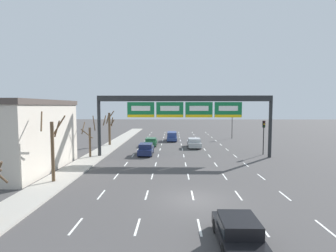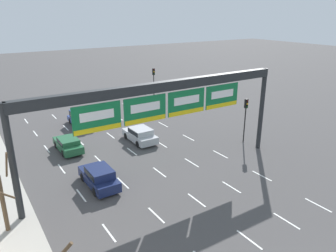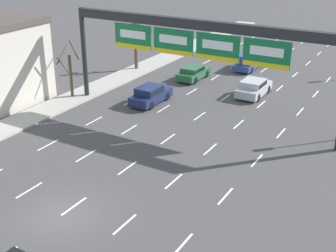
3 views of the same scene
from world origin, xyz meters
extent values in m
plane|color=#474444|center=(0.00, 0.00, 0.00)|extent=(220.00, 220.00, 0.00)
cube|color=white|center=(-6.60, 6.00, 0.01)|extent=(0.12, 2.00, 0.01)
cube|color=white|center=(-6.60, 11.00, 0.01)|extent=(0.12, 2.00, 0.01)
cube|color=white|center=(-6.60, 16.00, 0.01)|extent=(0.12, 2.00, 0.01)
cube|color=white|center=(-6.60, 21.00, 0.01)|extent=(0.12, 2.00, 0.01)
cube|color=white|center=(-6.60, 26.00, 0.01)|extent=(0.12, 2.00, 0.01)
cube|color=white|center=(-6.60, 31.00, 0.01)|extent=(0.12, 2.00, 0.01)
cube|color=white|center=(-6.60, 36.00, 0.01)|extent=(0.12, 2.00, 0.01)
cube|color=white|center=(-6.60, 41.00, 0.01)|extent=(0.12, 2.00, 0.01)
cube|color=white|center=(-6.60, 46.00, 0.01)|extent=(0.12, 2.00, 0.01)
cube|color=white|center=(-3.30, 1.00, 0.01)|extent=(0.12, 2.00, 0.01)
cube|color=white|center=(-3.30, 6.00, 0.01)|extent=(0.12, 2.00, 0.01)
cube|color=white|center=(-3.30, 11.00, 0.01)|extent=(0.12, 2.00, 0.01)
cube|color=white|center=(-3.30, 16.00, 0.01)|extent=(0.12, 2.00, 0.01)
cube|color=white|center=(-3.30, 21.00, 0.01)|extent=(0.12, 2.00, 0.01)
cube|color=white|center=(-3.30, 26.00, 0.01)|extent=(0.12, 2.00, 0.01)
cube|color=white|center=(-3.30, 31.00, 0.01)|extent=(0.12, 2.00, 0.01)
cube|color=white|center=(-3.30, 36.00, 0.01)|extent=(0.12, 2.00, 0.01)
cube|color=white|center=(-3.30, 41.00, 0.01)|extent=(0.12, 2.00, 0.01)
cube|color=white|center=(-3.30, 46.00, 0.01)|extent=(0.12, 2.00, 0.01)
cube|color=white|center=(0.00, 1.00, 0.01)|extent=(0.12, 2.00, 0.01)
cube|color=white|center=(0.00, 6.00, 0.01)|extent=(0.12, 2.00, 0.01)
cube|color=white|center=(0.00, 11.00, 0.01)|extent=(0.12, 2.00, 0.01)
cube|color=white|center=(0.00, 16.00, 0.01)|extent=(0.12, 2.00, 0.01)
cube|color=white|center=(0.00, 21.00, 0.01)|extent=(0.12, 2.00, 0.01)
cube|color=white|center=(0.00, 26.00, 0.01)|extent=(0.12, 2.00, 0.01)
cube|color=white|center=(0.00, 31.00, 0.01)|extent=(0.12, 2.00, 0.01)
cube|color=white|center=(0.00, 36.00, 0.01)|extent=(0.12, 2.00, 0.01)
cube|color=white|center=(0.00, 41.00, 0.01)|extent=(0.12, 2.00, 0.01)
cube|color=white|center=(0.00, 46.00, 0.01)|extent=(0.12, 2.00, 0.01)
cube|color=white|center=(3.30, 1.00, 0.01)|extent=(0.12, 2.00, 0.01)
cube|color=white|center=(3.30, 6.00, 0.01)|extent=(0.12, 2.00, 0.01)
cube|color=white|center=(3.30, 11.00, 0.01)|extent=(0.12, 2.00, 0.01)
cube|color=white|center=(3.30, 16.00, 0.01)|extent=(0.12, 2.00, 0.01)
cube|color=white|center=(3.30, 21.00, 0.01)|extent=(0.12, 2.00, 0.01)
cube|color=white|center=(3.30, 26.00, 0.01)|extent=(0.12, 2.00, 0.01)
cube|color=white|center=(3.30, 31.00, 0.01)|extent=(0.12, 2.00, 0.01)
cube|color=white|center=(3.30, 36.00, 0.01)|extent=(0.12, 2.00, 0.01)
cube|color=white|center=(3.30, 41.00, 0.01)|extent=(0.12, 2.00, 0.01)
cube|color=white|center=(3.30, 46.00, 0.01)|extent=(0.12, 2.00, 0.01)
cube|color=white|center=(6.60, 1.00, 0.01)|extent=(0.12, 2.00, 0.01)
cube|color=white|center=(6.60, 6.00, 0.01)|extent=(0.12, 2.00, 0.01)
cube|color=white|center=(6.60, 11.00, 0.01)|extent=(0.12, 2.00, 0.01)
cube|color=white|center=(6.60, 16.00, 0.01)|extent=(0.12, 2.00, 0.01)
cube|color=white|center=(6.60, 21.00, 0.01)|extent=(0.12, 2.00, 0.01)
cube|color=white|center=(6.60, 26.00, 0.01)|extent=(0.12, 2.00, 0.01)
cube|color=white|center=(6.60, 31.00, 0.01)|extent=(0.12, 2.00, 0.01)
cylinder|color=#232628|center=(-10.70, 15.22, 3.85)|extent=(0.42, 0.42, 7.70)
cube|color=#232628|center=(0.00, 15.22, 7.35)|extent=(21.40, 0.60, 0.70)
cube|color=#116B38|center=(-5.38, 14.88, 5.96)|extent=(3.34, 0.08, 1.89)
cube|color=white|center=(-5.38, 14.83, 6.13)|extent=(2.34, 0.02, 0.60)
cube|color=yellow|center=(-5.38, 14.83, 5.19)|extent=(3.27, 0.02, 0.34)
cube|color=#116B38|center=(-1.79, 14.88, 5.96)|extent=(3.34, 0.08, 1.89)
cube|color=white|center=(-1.79, 14.83, 6.13)|extent=(2.34, 0.02, 0.60)
cube|color=yellow|center=(-1.79, 14.83, 5.19)|extent=(3.27, 0.02, 0.34)
cube|color=#116B38|center=(1.79, 14.88, 5.96)|extent=(3.34, 0.08, 1.89)
cube|color=white|center=(1.79, 14.83, 6.13)|extent=(2.34, 0.02, 0.60)
cube|color=yellow|center=(1.79, 14.83, 5.19)|extent=(3.27, 0.02, 0.34)
cube|color=#116B38|center=(5.38, 14.88, 5.96)|extent=(3.34, 0.08, 1.89)
cube|color=white|center=(5.38, 14.83, 6.13)|extent=(2.34, 0.02, 0.60)
cube|color=yellow|center=(5.38, 14.83, 5.19)|extent=(3.27, 0.02, 0.34)
cube|color=#235B38|center=(-4.94, 24.51, 0.54)|extent=(1.78, 4.15, 0.68)
cube|color=#235B38|center=(-4.94, 24.26, 1.09)|extent=(1.64, 2.16, 0.42)
cube|color=black|center=(-4.94, 24.26, 1.09)|extent=(1.67, 1.98, 0.30)
cylinder|color=black|center=(-5.74, 25.75, 0.33)|extent=(0.22, 0.66, 0.66)
cylinder|color=black|center=(-4.14, 25.75, 0.33)|extent=(0.22, 0.66, 0.66)
cylinder|color=black|center=(-5.74, 23.26, 0.33)|extent=(0.22, 0.66, 0.66)
cylinder|color=black|center=(-4.14, 23.26, 0.33)|extent=(0.22, 0.66, 0.66)
cube|color=#B7B7BC|center=(1.88, 22.91, 0.56)|extent=(1.95, 4.35, 0.71)
cube|color=#B7B7BC|center=(1.88, 22.64, 1.19)|extent=(1.79, 2.26, 0.55)
cube|color=black|center=(1.88, 22.64, 1.19)|extent=(1.83, 2.08, 0.39)
cylinder|color=black|center=(0.99, 24.21, 0.33)|extent=(0.22, 0.66, 0.66)
cylinder|color=black|center=(2.76, 24.21, 0.33)|extent=(0.22, 0.66, 0.66)
cylinder|color=black|center=(0.99, 21.60, 0.33)|extent=(0.22, 0.66, 0.66)
cylinder|color=black|center=(2.76, 21.60, 0.33)|extent=(0.22, 0.66, 0.66)
cube|color=navy|center=(-1.58, 30.72, 0.49)|extent=(1.79, 4.83, 0.58)
cube|color=navy|center=(-1.58, 30.67, 1.21)|extent=(1.65, 3.38, 0.87)
cube|color=black|center=(-1.58, 30.67, 1.21)|extent=(1.68, 3.11, 0.63)
cylinder|color=black|center=(-2.38, 32.17, 0.33)|extent=(0.22, 0.66, 0.66)
cylinder|color=black|center=(-0.77, 32.17, 0.33)|extent=(0.22, 0.66, 0.66)
cylinder|color=black|center=(-2.38, 29.27, 0.33)|extent=(0.22, 0.66, 0.66)
cylinder|color=black|center=(-0.77, 29.27, 0.33)|extent=(0.22, 0.66, 0.66)
cube|color=#19234C|center=(-4.95, 16.68, 0.57)|extent=(1.78, 4.34, 0.73)
cube|color=#19234C|center=(-4.95, 16.42, 1.23)|extent=(1.64, 2.26, 0.59)
cube|color=black|center=(-4.95, 16.42, 1.23)|extent=(1.68, 2.08, 0.43)
cylinder|color=black|center=(-5.75, 17.98, 0.33)|extent=(0.22, 0.66, 0.66)
cylinder|color=black|center=(-4.14, 17.98, 0.33)|extent=(0.22, 0.66, 0.66)
cylinder|color=black|center=(-5.75, 15.37, 0.33)|extent=(0.22, 0.66, 0.66)
cylinder|color=black|center=(-4.14, 15.37, 0.33)|extent=(0.22, 0.66, 0.66)
cylinder|color=brown|center=(-11.63, 14.35, 1.96)|extent=(0.26, 0.26, 3.63)
cylinder|color=brown|center=(-11.76, 13.63, 3.10)|extent=(1.53, 0.39, 1.13)
cylinder|color=brown|center=(-11.09, 14.41, 4.29)|extent=(0.24, 1.18, 1.93)
cylinder|color=brown|center=(-12.38, 14.29, 3.76)|extent=(0.26, 1.60, 1.39)
cylinder|color=brown|center=(-11.66, 24.50, 2.74)|extent=(0.37, 0.37, 5.19)
cylinder|color=brown|center=(-11.26, 24.69, 3.86)|extent=(0.60, 0.98, 1.53)
cylinder|color=brown|center=(-11.24, 24.85, 3.75)|extent=(0.89, 1.03, 1.01)
cylinder|color=brown|center=(-11.49, 25.01, 4.95)|extent=(1.20, 0.53, 1.44)
cylinder|color=brown|center=(-12.44, 24.50, 4.10)|extent=(0.17, 1.67, 1.58)
cylinder|color=brown|center=(-11.98, 24.57, 4.27)|extent=(0.33, 0.82, 1.35)
camera|label=1|loc=(-1.42, -17.43, 6.40)|focal=28.00mm
camera|label=2|loc=(-12.47, -4.64, 12.53)|focal=35.00mm
camera|label=3|loc=(15.05, -14.91, 13.73)|focal=50.00mm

